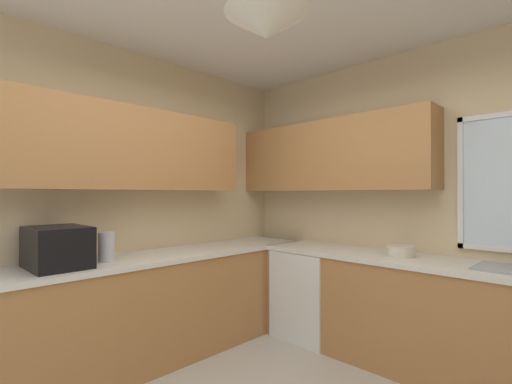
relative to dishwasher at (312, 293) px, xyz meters
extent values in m
cube|color=beige|center=(0.86, 0.37, 0.93)|extent=(3.77, 0.06, 2.71)
cube|color=beige|center=(-1.00, -1.59, 0.93)|extent=(0.06, 3.97, 2.71)
cube|color=white|center=(1.26, 0.33, 1.08)|extent=(0.04, 0.04, 1.07)
cube|color=#AD7542|center=(-0.81, -1.79, 1.38)|extent=(0.32, 2.70, 0.70)
cube|color=#AD7542|center=(0.08, 0.18, 1.38)|extent=(2.10, 0.32, 0.70)
cone|color=silver|center=(0.86, -1.59, 1.87)|extent=(0.44, 0.44, 0.14)
cube|color=#AD7542|center=(-0.66, -1.59, 0.00)|extent=(0.62, 3.55, 0.85)
cube|color=silver|center=(-0.66, -1.59, 0.45)|extent=(0.65, 3.58, 0.04)
cube|color=#AD7542|center=(1.07, 0.03, 0.00)|extent=(2.83, 0.62, 0.85)
cube|color=silver|center=(1.07, 0.03, 0.45)|extent=(2.86, 0.65, 0.04)
cube|color=white|center=(0.00, 0.00, 0.00)|extent=(0.60, 0.60, 0.85)
cube|color=black|center=(-0.66, -2.13, 0.61)|extent=(0.48, 0.36, 0.29)
cylinder|color=#B7B7BC|center=(-0.64, -1.78, 0.58)|extent=(0.12, 0.12, 0.23)
cylinder|color=beige|center=(0.88, 0.03, 0.51)|extent=(0.23, 0.23, 0.09)
camera|label=1|loc=(2.12, -2.94, 0.99)|focal=25.18mm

